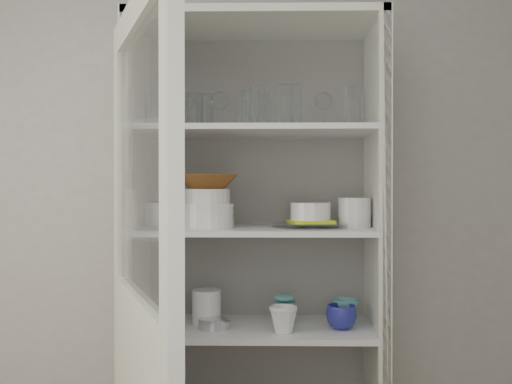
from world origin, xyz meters
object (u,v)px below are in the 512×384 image
at_px(white_ramekin, 311,211).
at_px(mug_blue, 341,317).
at_px(mug_teal, 345,311).
at_px(plate_stack_back, 167,214).
at_px(white_canister, 207,307).
at_px(glass_platter, 310,225).
at_px(teal_jar, 285,310).
at_px(goblet_1, 220,109).
at_px(terracotta_bowl, 207,182).
at_px(goblet_0, 187,110).
at_px(cupboard_door, 141,373).
at_px(pantry_cabinet, 256,303).
at_px(measuring_cups, 212,323).
at_px(goblet_3, 324,110).
at_px(grey_bowl_stack, 355,213).
at_px(goblet_2, 255,109).
at_px(plate_stack_front, 207,216).
at_px(cream_bowl, 207,196).
at_px(mug_white, 283,319).
at_px(yellow_trivet, 310,221).

height_order(white_ramekin, mug_blue, white_ramekin).
bearing_deg(mug_teal, plate_stack_back, 162.83).
bearing_deg(white_canister, mug_blue, -7.52).
height_order(glass_platter, white_ramekin, white_ramekin).
xyz_separation_m(teal_jar, white_canister, (-0.32, -0.02, 0.02)).
height_order(goblet_1, glass_platter, goblet_1).
height_order(terracotta_bowl, mug_blue, terracotta_bowl).
bearing_deg(terracotta_bowl, goblet_0, 122.22).
height_order(cupboard_door, white_ramekin, cupboard_door).
height_order(pantry_cabinet, goblet_1, pantry_cabinet).
relative_size(goblet_0, goblet_1, 0.97).
bearing_deg(measuring_cups, teal_jar, 19.24).
distance_m(goblet_3, mug_teal, 0.84).
bearing_deg(grey_bowl_stack, glass_platter, -179.96).
relative_size(goblet_2, plate_stack_front, 0.85).
distance_m(grey_bowl_stack, teal_jar, 0.50).
relative_size(cupboard_door, teal_jar, 18.98).
bearing_deg(goblet_0, mug_teal, -6.35).
height_order(cream_bowl, measuring_cups, cream_bowl).
bearing_deg(goblet_3, teal_jar, -163.92).
bearing_deg(goblet_2, goblet_0, 174.60).
distance_m(goblet_2, white_canister, 0.85).
bearing_deg(white_ramekin, mug_white, -134.73).
xyz_separation_m(glass_platter, mug_white, (-0.11, -0.11, -0.36)).
height_order(goblet_0, goblet_3, goblet_0).
bearing_deg(grey_bowl_stack, mug_teal, 130.82).
relative_size(goblet_1, goblet_2, 1.02).
height_order(pantry_cabinet, grey_bowl_stack, pantry_cabinet).
distance_m(pantry_cabinet, mug_white, 0.21).
bearing_deg(teal_jar, glass_platter, -23.36).
bearing_deg(grey_bowl_stack, plate_stack_front, -174.98).
relative_size(goblet_2, white_canister, 1.29).
distance_m(pantry_cabinet, grey_bowl_stack, 0.56).
distance_m(white_ramekin, mug_teal, 0.44).
bearing_deg(cupboard_door, cream_bowl, 144.76).
xyz_separation_m(mug_white, white_canister, (-0.31, 0.13, 0.02)).
xyz_separation_m(white_ramekin, mug_teal, (0.15, 0.04, -0.41)).
height_order(goblet_3, yellow_trivet, goblet_3).
bearing_deg(cupboard_door, mug_white, 117.63).
distance_m(goblet_3, plate_stack_front, 0.67).
bearing_deg(goblet_3, goblet_0, 178.25).
relative_size(goblet_1, glass_platter, 0.59).
bearing_deg(yellow_trivet, goblet_0, 168.00).
xyz_separation_m(goblet_0, measuring_cups, (0.12, -0.17, -0.87)).
height_order(pantry_cabinet, white_ramekin, pantry_cabinet).
bearing_deg(goblet_0, plate_stack_front, -57.78).
bearing_deg(mug_white, goblet_0, 167.69).
height_order(goblet_0, cream_bowl, goblet_0).
height_order(goblet_2, cream_bowl, goblet_2).
xyz_separation_m(goblet_3, mug_teal, (0.08, -0.06, -0.84)).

